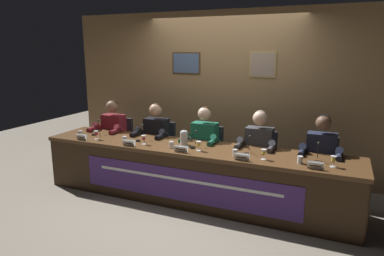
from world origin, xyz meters
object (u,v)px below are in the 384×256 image
(microphone_left, at_px, (139,135))
(water_cup_center, at_px, (171,145))
(nameplate_far_left, at_px, (82,137))
(chair_far_right, at_px, (320,172))
(chair_left, at_px, (161,151))
(nameplate_left, at_px, (129,143))
(chair_center, at_px, (207,157))
(water_cup_right, at_px, (235,153))
(panelist_center, at_px, (203,143))
(water_pitcher_central, at_px, (184,138))
(juice_glass_far_right, at_px, (333,159))
(panelist_left, at_px, (154,137))
(microphone_right, at_px, (248,148))
(panelist_far_right, at_px, (321,156))
(water_cup_left, at_px, (125,140))
(conference_table, at_px, (188,165))
(chair_far_left, at_px, (119,146))
(nameplate_far_right, at_px, (315,165))
(juice_glass_right, at_px, (264,152))
(microphone_far_right, at_px, (317,156))
(microphone_far_left, at_px, (95,130))
(nameplate_right, at_px, (242,157))
(juice_glass_center, at_px, (199,144))
(nameplate_center, at_px, (181,149))
(juice_glass_left, at_px, (144,138))
(chair_right, at_px, (260,164))
(water_cup_far_left, at_px, (80,134))
(juice_glass_far_left, at_px, (96,133))
(panelist_far_left, at_px, (111,132))
(water_cup_far_right, at_px, (300,160))
(panelist_right, at_px, (258,149))
(microphone_center, at_px, (193,142))

(microphone_left, distance_m, water_cup_center, 0.60)
(nameplate_far_left, bearing_deg, chair_far_right, 15.59)
(chair_left, relative_size, nameplate_left, 4.73)
(chair_center, bearing_deg, water_cup_right, -49.65)
(panelist_center, height_order, water_pitcher_central, panelist_center)
(juice_glass_far_right, bearing_deg, panelist_left, 168.59)
(microphone_right, relative_size, panelist_far_right, 0.18)
(water_cup_left, bearing_deg, conference_table, 4.04)
(chair_far_left, height_order, chair_center, same)
(conference_table, height_order, water_cup_left, water_cup_left)
(water_cup_left, relative_size, chair_center, 0.10)
(nameplate_left, relative_size, nameplate_far_right, 1.10)
(juice_glass_far_right, bearing_deg, nameplate_left, -176.02)
(juice_glass_right, height_order, microphone_far_right, microphone_far_right)
(microphone_far_left, bearing_deg, nameplate_right, -7.63)
(water_pitcher_central, bearing_deg, juice_glass_right, -10.38)
(panelist_far_right, bearing_deg, juice_glass_center, -159.67)
(nameplate_center, bearing_deg, panelist_center, 87.86)
(juice_glass_center, bearing_deg, panelist_center, 106.67)
(chair_center, relative_size, panelist_far_right, 0.73)
(juice_glass_left, height_order, chair_right, chair_right)
(water_cup_right, relative_size, panelist_far_right, 0.07)
(water_cup_right, bearing_deg, juice_glass_far_right, 2.85)
(water_cup_far_left, relative_size, chair_far_right, 0.10)
(microphone_far_left, height_order, juice_glass_far_right, microphone_far_left)
(nameplate_left, height_order, microphone_right, microphone_right)
(conference_table, distance_m, juice_glass_far_right, 1.77)
(chair_center, bearing_deg, conference_table, -89.89)
(juice_glass_center, bearing_deg, juice_glass_far_left, -178.01)
(panelist_left, relative_size, juice_glass_center, 9.78)
(conference_table, bearing_deg, water_cup_far_left, -178.70)
(panelist_far_left, bearing_deg, panelist_far_right, 0.00)
(juice_glass_left, bearing_deg, chair_left, 101.45)
(panelist_far_left, distance_m, chair_right, 2.40)
(nameplate_center, relative_size, water_cup_center, 2.15)
(conference_table, relative_size, juice_glass_center, 34.38)
(juice_glass_right, bearing_deg, water_cup_far_left, 179.55)
(panelist_center, height_order, water_cup_center, panelist_center)
(nameplate_left, height_order, nameplate_center, same)
(juice_glass_left, xyz_separation_m, microphone_left, (-0.16, 0.14, -0.01))
(panelist_center, height_order, water_cup_right, panelist_center)
(chair_right, height_order, water_cup_far_right, chair_right)
(juice_glass_far_left, bearing_deg, water_cup_right, 0.49)
(water_cup_far_left, relative_size, panelist_right, 0.07)
(microphone_left, height_order, microphone_far_right, same)
(microphone_right, bearing_deg, water_cup_center, -171.57)
(juice_glass_right, bearing_deg, juice_glass_far_right, 3.55)
(juice_glass_center, xyz_separation_m, juice_glass_far_right, (1.58, 0.02, 0.00))
(microphone_center, height_order, water_pitcher_central, microphone_center)
(panelist_right, relative_size, water_cup_right, 14.27)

